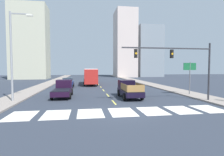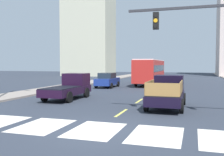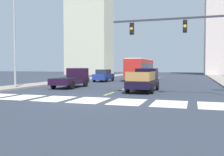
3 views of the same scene
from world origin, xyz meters
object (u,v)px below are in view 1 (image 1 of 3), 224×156
at_px(pickup_stakebed, 129,89).
at_px(streetlight_left, 13,53).
at_px(sedan_near_right, 68,83).
at_px(direction_sign_green, 190,71).
at_px(traffic_signal_gantry, 182,60).
at_px(pickup_dark, 63,89).
at_px(city_bus, 90,75).

relative_size(pickup_stakebed, streetlight_left, 0.58).
distance_m(sedan_near_right, direction_sign_green, 20.02).
xyz_separation_m(traffic_signal_gantry, direction_sign_green, (3.41, 4.11, -1.18)).
relative_size(pickup_dark, direction_sign_green, 1.24).
distance_m(direction_sign_green, streetlight_left, 20.31).
xyz_separation_m(pickup_dark, sedan_near_right, (-0.36, 10.42, -0.06)).
height_order(sedan_near_right, streetlight_left, streetlight_left).
bearing_deg(traffic_signal_gantry, direction_sign_green, 50.31).
distance_m(sedan_near_right, traffic_signal_gantry, 20.55).
distance_m(pickup_dark, city_bus, 16.24).
distance_m(pickup_dark, sedan_near_right, 10.43).
xyz_separation_m(sedan_near_right, traffic_signal_gantry, (12.67, -15.83, 3.35)).
xyz_separation_m(city_bus, sedan_near_right, (-4.13, -5.35, -1.09)).
bearing_deg(streetlight_left, city_bus, 66.44).
xyz_separation_m(city_bus, direction_sign_green, (11.94, -17.07, 1.08)).
xyz_separation_m(pickup_stakebed, sedan_near_right, (-8.07, 12.15, -0.08)).
bearing_deg(sedan_near_right, direction_sign_green, -36.15).
bearing_deg(streetlight_left, direction_sign_green, 4.90).
bearing_deg(sedan_near_right, pickup_stakebed, -56.46).
distance_m(city_bus, direction_sign_green, 20.86).
bearing_deg(direction_sign_green, streetlight_left, -175.10).
bearing_deg(direction_sign_green, traffic_signal_gantry, -129.69).
xyz_separation_m(sedan_near_right, direction_sign_green, (16.08, -11.72, 2.17)).
xyz_separation_m(pickup_dark, direction_sign_green, (15.72, -1.30, 2.11)).
bearing_deg(pickup_stakebed, sedan_near_right, 122.67).
bearing_deg(sedan_near_right, city_bus, 52.22).
height_order(sedan_near_right, direction_sign_green, direction_sign_green).
height_order(city_bus, traffic_signal_gantry, traffic_signal_gantry).
height_order(pickup_stakebed, sedan_near_right, pickup_stakebed).
distance_m(traffic_signal_gantry, direction_sign_green, 5.47).
xyz_separation_m(pickup_stakebed, direction_sign_green, (8.01, 0.43, 2.10)).
bearing_deg(city_bus, traffic_signal_gantry, -66.85).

